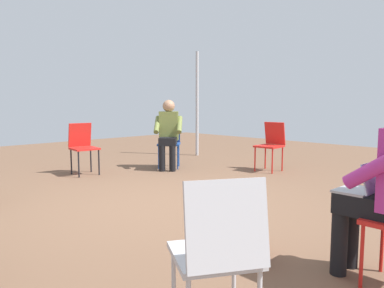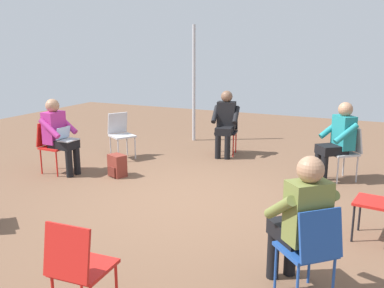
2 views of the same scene
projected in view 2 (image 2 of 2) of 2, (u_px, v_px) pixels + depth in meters
name	position (u px, v px, depth m)	size (l,w,h in m)	color
ground_plane	(188.00, 200.00, 5.91)	(15.35, 15.35, 0.00)	brown
chair_southeast	(346.00, 149.00, 6.67)	(0.58, 0.59, 0.85)	#B7B7BC
chair_northeast	(121.00, 132.00, 7.98)	(0.56, 0.57, 0.85)	#B7B7BC
chair_east	(227.00, 129.00, 8.31)	(0.50, 0.47, 0.85)	black
chair_south	(383.00, 198.00, 4.56)	(0.45, 0.48, 0.85)	red
chair_west	(78.00, 265.00, 3.18)	(0.46, 0.42, 0.85)	red
chair_southwest	(311.00, 247.00, 3.46)	(0.58, 0.58, 0.85)	#1E4799
chair_north	(52.00, 143.00, 7.07)	(0.41, 0.45, 0.85)	red
person_with_laptop	(59.00, 133.00, 6.95)	(0.50, 0.53, 1.24)	black
person_in_black	(226.00, 120.00, 8.11)	(0.56, 0.56, 1.24)	black
person_in_teal	(338.00, 138.00, 6.59)	(0.63, 0.63, 1.24)	black
person_in_olive	(301.00, 217.00, 3.57)	(0.63, 0.63, 1.24)	black
backpack_near_laptop_user	(117.00, 167.00, 6.92)	(0.31, 0.33, 0.36)	maroon
tent_pole_near	(194.00, 84.00, 9.27)	(0.07, 0.07, 2.50)	#B2B2B7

